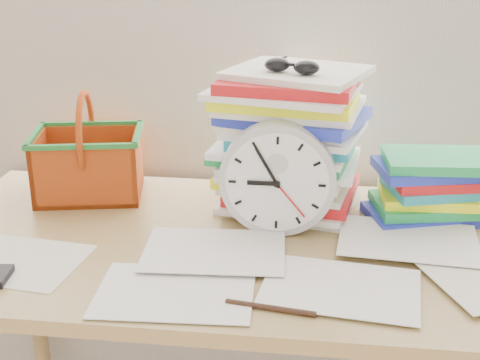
% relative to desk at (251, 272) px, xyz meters
% --- Properties ---
extents(desk, '(1.40, 0.70, 0.75)m').
position_rel_desk_xyz_m(desk, '(0.00, 0.00, 0.00)').
color(desk, '#A0834B').
rests_on(desk, ground).
extents(paper_stack, '(0.38, 0.34, 0.33)m').
position_rel_desk_xyz_m(paper_stack, '(0.06, 0.19, 0.24)').
color(paper_stack, white).
rests_on(paper_stack, desk).
extents(clock, '(0.25, 0.05, 0.25)m').
position_rel_desk_xyz_m(clock, '(0.05, 0.05, 0.20)').
color(clock, '#B5B6B7').
rests_on(clock, desk).
extents(sunglasses, '(0.17, 0.16, 0.03)m').
position_rel_desk_xyz_m(sunglasses, '(0.07, 0.15, 0.42)').
color(sunglasses, black).
rests_on(sunglasses, paper_stack).
extents(book_stack, '(0.29, 0.24, 0.15)m').
position_rel_desk_xyz_m(book_stack, '(0.38, 0.17, 0.15)').
color(book_stack, white).
rests_on(book_stack, desk).
extents(basket, '(0.29, 0.25, 0.26)m').
position_rel_desk_xyz_m(basket, '(-0.42, 0.21, 0.20)').
color(basket, '#C14A12').
rests_on(basket, desk).
extents(pen, '(0.16, 0.03, 0.01)m').
position_rel_desk_xyz_m(pen, '(0.06, -0.27, 0.08)').
color(pen, black).
rests_on(pen, desk).
extents(scattered_papers, '(1.26, 0.42, 0.02)m').
position_rel_desk_xyz_m(scattered_papers, '(0.00, 0.00, 0.08)').
color(scattered_papers, white).
rests_on(scattered_papers, desk).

